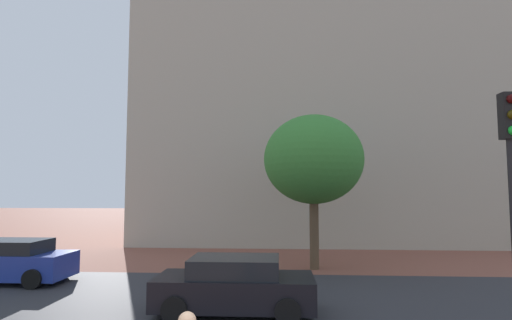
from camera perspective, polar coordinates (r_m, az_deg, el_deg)
ground_plane at (r=14.03m, az=0.86°, el=-17.63°), size 120.00×120.00×0.00m
street_asphalt_strip at (r=12.46m, az=0.51°, el=-19.31°), size 120.00×6.77×0.00m
landmark_building at (r=30.47m, az=8.23°, el=8.95°), size 23.14×15.44×31.20m
car_blue at (r=16.65m, az=-31.82°, el=-12.38°), size 4.02×1.96×1.47m
car_black at (r=10.90m, az=-3.07°, el=-17.70°), size 4.14×2.01×1.44m
traffic_light_pole at (r=8.90m, az=33.03°, el=-1.61°), size 0.28×0.34×5.07m
tree_curb_far at (r=16.63m, az=8.30°, el=0.04°), size 4.14×4.14×6.38m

